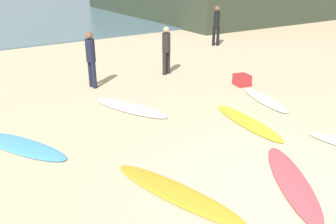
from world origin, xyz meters
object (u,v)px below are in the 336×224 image
Objects in this scene: beachgoer_far at (166,48)px; surfboard_2 at (292,181)px; surfboard_0 at (265,99)px; surfboard_3 at (247,122)px; surfboard_1 at (130,108)px; beach_cooler at (242,80)px; beachgoer_mid at (91,57)px; beachgoer_near at (216,24)px; surfboard_6 at (21,146)px; surfboard_5 at (176,192)px.

surfboard_2 is at bearing 56.96° from beachgoer_far.
surfboard_2 is at bearing 64.86° from surfboard_0.
surfboard_3 is (1.23, 2.20, 0.00)m from surfboard_2.
surfboard_1 reaches higher than surfboard_2.
surfboard_0 is at bearing -97.50° from surfboard_2.
beachgoer_mid is at bearing 147.65° from beach_cooler.
beachgoer_near is at bearing 61.48° from surfboard_3.
beachgoer_near is at bearing -178.65° from surfboard_6.
surfboard_1 is at bearing -107.40° from beachgoer_near.
beachgoer_mid reaches higher than beach_cooler.
surfboard_6 is (-2.86, -0.57, -0.01)m from surfboard_1.
beachgoer_near reaches higher than surfboard_2.
beachgoer_mid is 4.71m from beach_cooler.
surfboard_0 is 1.31× the size of beachgoer_far.
surfboard_0 is at bearing -82.28° from beachgoer_near.
surfboard_5 is 7.09m from beachgoer_far.
beach_cooler is (5.08, 3.48, 0.14)m from surfboard_5.
beachgoer_far reaches higher than surfboard_6.
surfboard_5 is 1.52× the size of beachgoer_mid.
surfboard_2 is 1.42× the size of beachgoer_mid.
surfboard_2 is at bearing -41.04° from surfboard_5.
surfboard_0 is 0.90× the size of surfboard_3.
beachgoer_near reaches higher than beachgoer_mid.
surfboard_1 reaches higher than surfboard_6.
surfboard_3 is at bearing -133.11° from beach_cooler.
surfboard_3 is 5.10m from beachgoer_mid.
surfboard_2 is 2.52m from surfboard_3.
beachgoer_mid reaches higher than surfboard_0.
surfboard_5 is 6.16m from beach_cooler.
beach_cooler is at bearing 18.97° from surfboard_5.
surfboard_0 is at bearing 85.08° from beachgoer_far.
surfboard_3 is at bearing -87.98° from beachgoer_near.
surfboard_6 is at bearing 128.99° from beachgoer_mid.
surfboard_2 is (-2.78, -3.01, -0.00)m from surfboard_0.
surfboard_2 is 0.99× the size of surfboard_6.
beach_cooler is at bearing 100.61° from beachgoer_far.
beachgoer_far reaches higher than surfboard_5.
surfboard_2 is 1.33× the size of beachgoer_near.
surfboard_0 is 6.36m from surfboard_6.
surfboard_1 is at bearing 164.62° from surfboard_6.
surfboard_6 is at bearing 167.58° from surfboard_3.
surfboard_1 is 1.39× the size of beachgoer_mid.
beachgoer_near reaches higher than surfboard_1.
beachgoer_near is (7.34, 4.86, 0.98)m from surfboard_1.
beachgoer_mid is at bearing -49.15° from surfboard_2.
beachgoer_mid is 2.70m from beachgoer_far.
surfboard_3 is 1.40× the size of beachgoer_mid.
surfboard_2 is 0.93× the size of surfboard_5.
surfboard_1 is 3.89m from surfboard_5.
beach_cooler is (1.23, -2.41, -0.73)m from beachgoer_far.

